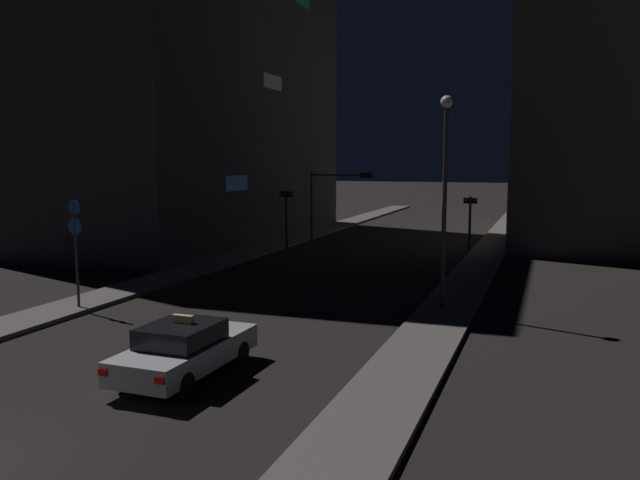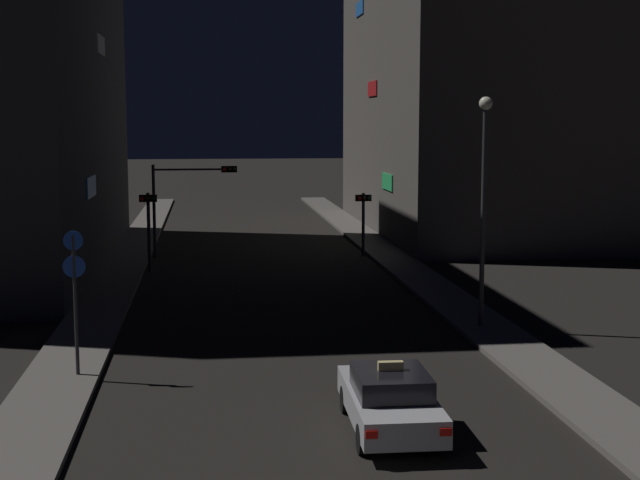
# 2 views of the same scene
# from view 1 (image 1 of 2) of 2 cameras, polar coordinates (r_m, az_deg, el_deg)

# --- Properties ---
(sidewalk_left) EXTENTS (2.03, 67.28, 0.16)m
(sidewalk_left) POSITION_cam_1_polar(r_m,az_deg,el_deg) (43.39, -2.69, -0.03)
(sidewalk_left) COLOR #5B5651
(sidewalk_left) RESTS_ON ground_plane
(sidewalk_right) EXTENTS (2.03, 67.28, 0.16)m
(sidewalk_right) POSITION_cam_1_polar(r_m,az_deg,el_deg) (40.29, 14.76, -0.81)
(sidewalk_right) COLOR #5B5651
(sidewalk_right) RESTS_ON ground_plane
(building_facade_left) EXTENTS (11.96, 26.64, 22.72)m
(building_facade_left) POSITION_cam_1_polar(r_m,az_deg,el_deg) (46.20, -11.22, 14.30)
(building_facade_left) COLOR #333338
(building_facade_left) RESTS_ON ground_plane
(building_facade_right) EXTENTS (11.88, 24.60, 19.16)m
(building_facade_right) POSITION_cam_1_polar(r_m,az_deg,el_deg) (50.03, 24.23, 11.20)
(building_facade_right) COLOR #514C47
(building_facade_right) RESTS_ON ground_plane
(taxi) EXTENTS (1.89, 4.49, 1.62)m
(taxi) POSITION_cam_1_polar(r_m,az_deg,el_deg) (16.83, -11.78, -9.36)
(taxi) COLOR #B7B7BC
(taxi) RESTS_ON ground_plane
(traffic_light_overhead) EXTENTS (4.27, 0.41, 4.70)m
(traffic_light_overhead) POSITION_cam_1_polar(r_m,az_deg,el_deg) (42.86, 1.42, 4.41)
(traffic_light_overhead) COLOR #2D2D33
(traffic_light_overhead) RESTS_ON ground_plane
(traffic_light_left_kerb) EXTENTS (0.80, 0.42, 3.63)m
(traffic_light_left_kerb) POSITION_cam_1_polar(r_m,az_deg,el_deg) (39.41, -2.98, 2.93)
(traffic_light_left_kerb) COLOR #2D2D33
(traffic_light_left_kerb) RESTS_ON ground_plane
(traffic_light_right_kerb) EXTENTS (0.80, 0.42, 3.24)m
(traffic_light_right_kerb) POSITION_cam_1_polar(r_m,az_deg,el_deg) (40.13, 13.06, 2.47)
(traffic_light_right_kerb) COLOR #2D2D33
(traffic_light_right_kerb) RESTS_ON ground_plane
(sign_pole_left) EXTENTS (0.59, 0.10, 3.87)m
(sign_pole_left) POSITION_cam_1_polar(r_m,az_deg,el_deg) (24.80, -20.67, -0.25)
(sign_pole_left) COLOR #2D2D33
(sign_pole_left) RESTS_ON sidewalk_left
(street_lamp_near_block) EXTENTS (0.44, 0.44, 7.50)m
(street_lamp_near_block) POSITION_cam_1_polar(r_m,az_deg,el_deg) (23.28, 10.94, 5.55)
(street_lamp_near_block) COLOR #2D2D33
(street_lamp_near_block) RESTS_ON sidewalk_right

